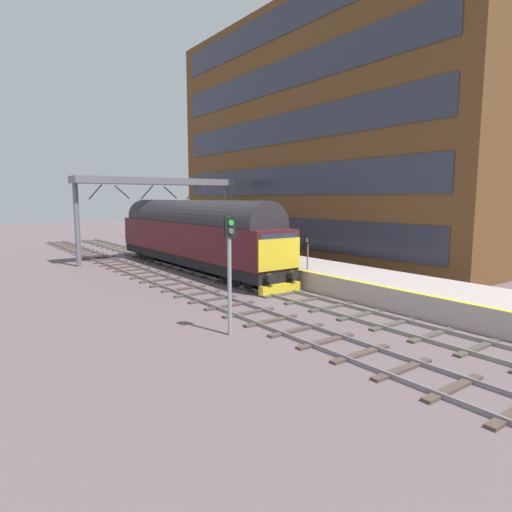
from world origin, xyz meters
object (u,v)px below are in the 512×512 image
object	(u,v)px
platform_number_sign	(308,248)
waiting_passenger	(280,245)
signal_post_near	(230,262)
diesel_locomotive	(193,233)

from	to	relation	value
platform_number_sign	waiting_passenger	xyz separation A→B (m)	(0.67, 3.14, -0.20)
signal_post_near	platform_number_sign	xyz separation A→B (m)	(7.73, 4.38, -0.43)
signal_post_near	platform_number_sign	world-z (taller)	signal_post_near
diesel_locomotive	platform_number_sign	xyz separation A→B (m)	(2.09, -8.99, -0.30)
diesel_locomotive	signal_post_near	distance (m)	14.52
platform_number_sign	diesel_locomotive	bearing A→B (deg)	103.09
diesel_locomotive	signal_post_near	xyz separation A→B (m)	(-5.64, -13.37, 0.14)
diesel_locomotive	waiting_passenger	bearing A→B (deg)	-64.76
signal_post_near	waiting_passenger	xyz separation A→B (m)	(8.40, 7.53, -0.63)
diesel_locomotive	platform_number_sign	distance (m)	9.23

